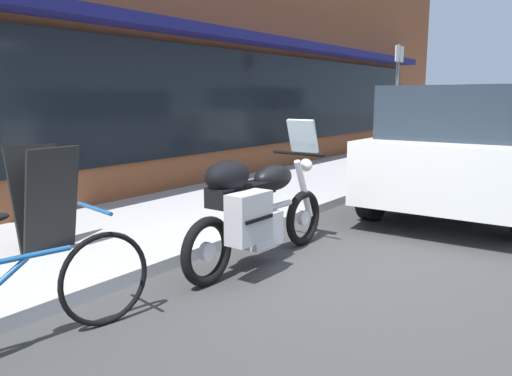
{
  "coord_description": "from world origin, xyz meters",
  "views": [
    {
      "loc": [
        -4.14,
        -2.04,
        1.62
      ],
      "look_at": [
        0.11,
        0.95,
        0.7
      ],
      "focal_mm": 36.41,
      "sensor_mm": 36.0,
      "label": 1
    }
  ],
  "objects_px": {
    "parked_bicycle": "(28,294)",
    "parked_minivan": "(478,145)",
    "parking_sign_pole": "(397,96)",
    "sandwich_board_sign": "(45,199)",
    "touring_motorcycle": "(256,206)"
  },
  "relations": [
    {
      "from": "sandwich_board_sign",
      "to": "parking_sign_pole",
      "type": "height_order",
      "value": "parking_sign_pole"
    },
    {
      "from": "parking_sign_pole",
      "to": "sandwich_board_sign",
      "type": "bearing_deg",
      "value": 175.78
    },
    {
      "from": "parked_bicycle",
      "to": "parked_minivan",
      "type": "bearing_deg",
      "value": -12.06
    },
    {
      "from": "touring_motorcycle",
      "to": "parked_bicycle",
      "type": "bearing_deg",
      "value": 173.53
    },
    {
      "from": "parked_bicycle",
      "to": "parked_minivan",
      "type": "distance_m",
      "value": 6.39
    },
    {
      "from": "parked_bicycle",
      "to": "parking_sign_pole",
      "type": "height_order",
      "value": "parking_sign_pole"
    },
    {
      "from": "parked_minivan",
      "to": "parking_sign_pole",
      "type": "distance_m",
      "value": 3.65
    },
    {
      "from": "touring_motorcycle",
      "to": "parking_sign_pole",
      "type": "relative_size",
      "value": 0.85
    },
    {
      "from": "parked_bicycle",
      "to": "sandwich_board_sign",
      "type": "bearing_deg",
      "value": 53.32
    },
    {
      "from": "parking_sign_pole",
      "to": "touring_motorcycle",
      "type": "bearing_deg",
      "value": -170.23
    },
    {
      "from": "touring_motorcycle",
      "to": "parked_minivan",
      "type": "relative_size",
      "value": 0.44
    },
    {
      "from": "touring_motorcycle",
      "to": "sandwich_board_sign",
      "type": "bearing_deg",
      "value": 121.1
    },
    {
      "from": "parked_bicycle",
      "to": "parked_minivan",
      "type": "height_order",
      "value": "parked_minivan"
    },
    {
      "from": "touring_motorcycle",
      "to": "parking_sign_pole",
      "type": "bearing_deg",
      "value": 9.77
    },
    {
      "from": "parked_bicycle",
      "to": "parked_minivan",
      "type": "relative_size",
      "value": 0.35
    }
  ]
}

